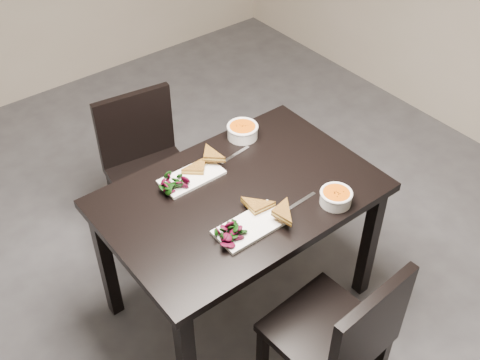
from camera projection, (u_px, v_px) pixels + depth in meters
The scene contains 14 objects.
ground at pixel (180, 333), 2.88m from camera, with size 5.00×5.00×0.00m, color #47474C.
table at pixel (240, 208), 2.62m from camera, with size 1.20×0.80×0.75m.
chair_near at pixel (342, 336), 2.31m from camera, with size 0.45×0.45×0.85m.
chair_far at pixel (147, 162), 3.13m from camera, with size 0.47×0.47×0.85m.
plate_near at pixel (251, 226), 2.38m from camera, with size 0.30×0.15×0.02m, color white.
sandwich_near at pixel (261, 212), 2.40m from camera, with size 0.15×0.11×0.05m, color #96631F, non-canonical shape.
salad_near at pixel (231, 232), 2.32m from camera, with size 0.10×0.09×0.04m, color black, non-canonical shape.
soup_bowl_near at pixel (336, 197), 2.48m from camera, with size 0.14×0.14×0.06m.
cutlery_near at pixel (300, 202), 2.50m from camera, with size 0.18×0.02×0.00m, color silver.
plate_far at pixel (192, 177), 2.62m from camera, with size 0.29×0.14×0.01m, color white.
sandwich_far at pixel (205, 168), 2.62m from camera, with size 0.14×0.11×0.05m, color #96631F, non-canonical shape.
salad_far at pixel (173, 182), 2.55m from camera, with size 0.09×0.08×0.04m, color black, non-canonical shape.
soup_bowl_far at pixel (243, 130), 2.83m from camera, with size 0.15×0.15×0.07m.
cutlery_far at pixel (235, 155), 2.75m from camera, with size 0.18×0.02×0.00m, color silver.
Camera 1 is at (-0.80, -1.51, 2.47)m, focal length 43.66 mm.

